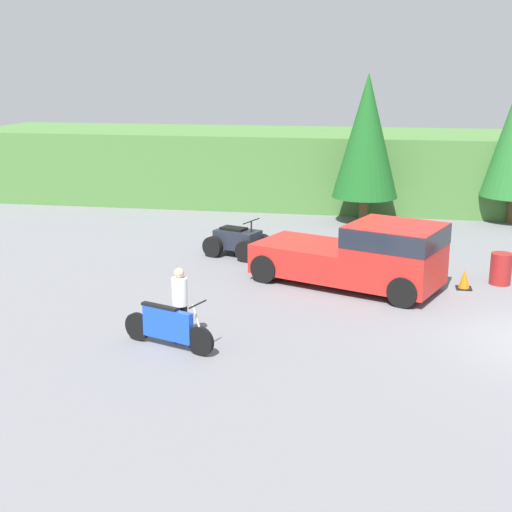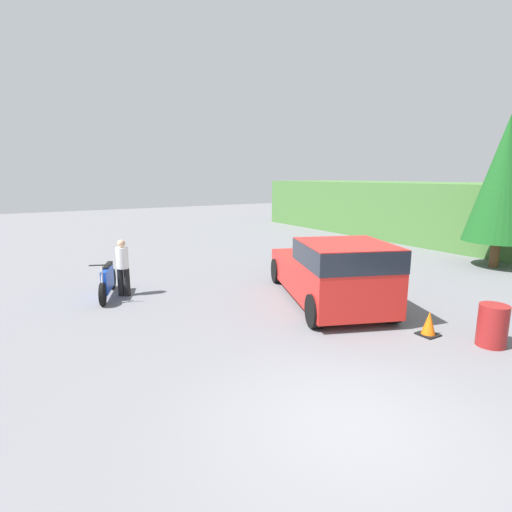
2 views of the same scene
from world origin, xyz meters
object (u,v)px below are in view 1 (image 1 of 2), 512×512
object	(u,v)px
dirt_bike	(168,327)
steel_barrel	(501,269)
quad_atv	(238,241)
pickup_truck_red	(365,254)
traffic_cone	(464,280)
rider_person	(180,302)

from	to	relation	value
dirt_bike	steel_barrel	distance (m)	9.83
steel_barrel	quad_atv	bearing A→B (deg)	167.67
quad_atv	steel_barrel	world-z (taller)	quad_atv
pickup_truck_red	traffic_cone	world-z (taller)	pickup_truck_red
rider_person	traffic_cone	bearing A→B (deg)	71.26
pickup_truck_red	dirt_bike	size ratio (longest dim) A/B	2.49
quad_atv	rider_person	size ratio (longest dim) A/B	1.31
dirt_bike	steel_barrel	size ratio (longest dim) A/B	2.51
pickup_truck_red	dirt_bike	world-z (taller)	pickup_truck_red
rider_person	traffic_cone	xyz separation A→B (m)	(6.50, 5.08, -0.65)
rider_person	traffic_cone	world-z (taller)	rider_person
steel_barrel	dirt_bike	bearing A→B (deg)	-141.39
quad_atv	traffic_cone	size ratio (longest dim) A/B	3.98
pickup_truck_red	traffic_cone	size ratio (longest dim) A/B	10.00
dirt_bike	quad_atv	distance (m)	7.84
dirt_bike	pickup_truck_red	bearing A→B (deg)	72.00
pickup_truck_red	quad_atv	size ratio (longest dim) A/B	2.51
dirt_bike	rider_person	bearing A→B (deg)	90.35
quad_atv	rider_person	bearing A→B (deg)	-68.24
quad_atv	rider_person	xyz separation A→B (m)	(0.28, -7.41, 0.43)
quad_atv	pickup_truck_red	bearing A→B (deg)	-14.41
dirt_bike	rider_person	distance (m)	0.63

